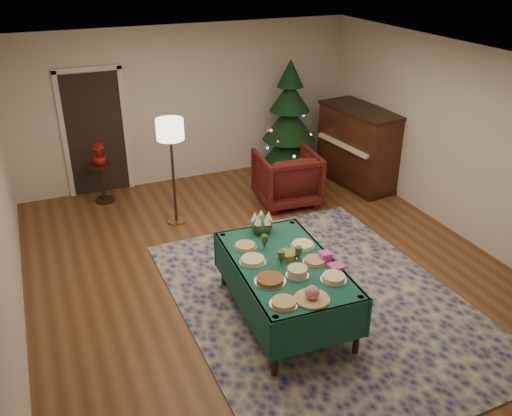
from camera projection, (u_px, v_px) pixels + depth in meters
name	position (u px, v px, depth m)	size (l,w,h in m)	color
room_shell	(270.00, 177.00, 6.52)	(7.00, 7.00, 7.00)	#593319
doorway	(95.00, 130.00, 8.94)	(1.08, 0.04, 2.16)	black
rug	(321.00, 302.00, 6.51)	(3.20, 4.20, 0.02)	#152250
buffet_table	(285.00, 274.00, 6.01)	(1.19, 1.93, 0.73)	black
platter_0	(284.00, 303.00, 5.26)	(0.28, 0.28, 0.05)	silver
platter_1	(312.00, 295.00, 5.31)	(0.36, 0.36, 0.16)	silver
platter_2	(334.00, 278.00, 5.63)	(0.28, 0.28, 0.06)	silver
platter_3	(270.00, 280.00, 5.61)	(0.33, 0.33, 0.05)	silver
platter_4	(297.00, 272.00, 5.70)	(0.25, 0.25, 0.10)	silver
platter_5	(315.00, 261.00, 5.95)	(0.27, 0.27, 0.04)	silver
platter_6	(253.00, 260.00, 5.95)	(0.30, 0.30, 0.05)	silver
platter_7	(288.00, 255.00, 6.03)	(0.24, 0.24, 0.07)	silver
platter_8	(303.00, 245.00, 6.26)	(0.29, 0.29, 0.04)	silver
platter_9	(245.00, 246.00, 6.24)	(0.27, 0.27, 0.04)	silver
goblet_0	(264.00, 241.00, 6.19)	(0.08, 0.08, 0.17)	#2D471E
goblet_1	(298.00, 253.00, 5.96)	(0.08, 0.08, 0.17)	#2D471E
goblet_2	(281.00, 258.00, 5.87)	(0.08, 0.08, 0.17)	#2D471E
napkin_stack	(336.00, 267.00, 5.84)	(0.15, 0.15, 0.04)	#E23E96
gift_box	(325.00, 256.00, 5.98)	(0.12, 0.12, 0.10)	#EB41B8
centerpiece	(262.00, 223.00, 6.51)	(0.26, 0.26, 0.30)	#1E4C1E
armchair	(287.00, 175.00, 8.81)	(0.94, 0.88, 0.97)	#4C1310
floor_lamp	(170.00, 136.00, 7.76)	(0.40, 0.40, 1.64)	#A57F3F
side_table	(103.00, 184.00, 8.92)	(0.36, 0.36, 0.64)	black
potted_plant	(100.00, 159.00, 8.73)	(0.21, 0.37, 0.21)	#A6110B
christmas_tree	(289.00, 125.00, 9.68)	(1.22, 1.22, 2.12)	black
piano	(358.00, 147.00, 9.47)	(0.89, 1.64, 1.36)	black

